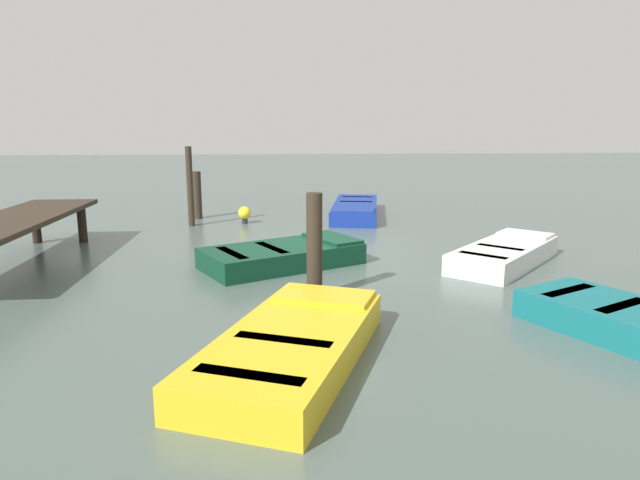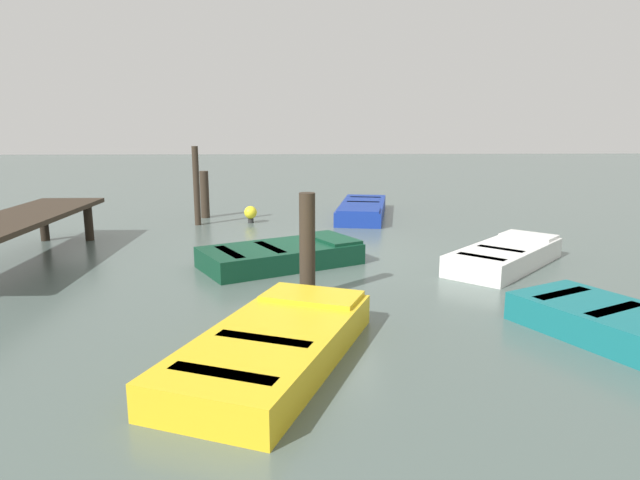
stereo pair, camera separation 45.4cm
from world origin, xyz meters
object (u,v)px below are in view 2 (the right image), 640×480
(rowboat_dark_green, at_px, (282,255))
(marker_buoy, at_px, (251,213))
(rowboat_teal, at_px, (631,328))
(rowboat_blue, at_px, (362,209))
(rowboat_white, at_px, (506,255))
(rowboat_yellow, at_px, (274,345))
(mooring_piling_far_left, at_px, (205,194))
(mooring_piling_mid_left, at_px, (307,246))
(mooring_piling_center, at_px, (196,186))
(dock_segment, at_px, (17,223))

(rowboat_dark_green, xyz_separation_m, marker_buoy, (4.84, 1.03, 0.07))
(rowboat_teal, xyz_separation_m, marker_buoy, (9.03, 5.60, 0.07))
(rowboat_blue, bearing_deg, marker_buoy, -62.58)
(rowboat_blue, distance_m, rowboat_white, 6.45)
(rowboat_blue, xyz_separation_m, marker_buoy, (-1.02, 3.27, 0.07))
(rowboat_white, bearing_deg, rowboat_yellow, 177.70)
(mooring_piling_far_left, height_order, marker_buoy, mooring_piling_far_left)
(rowboat_teal, relative_size, mooring_piling_mid_left, 1.87)
(mooring_piling_center, relative_size, mooring_piling_mid_left, 1.27)
(mooring_piling_far_left, bearing_deg, mooring_piling_center, 179.88)
(rowboat_dark_green, bearing_deg, rowboat_teal, -70.60)
(rowboat_dark_green, height_order, mooring_piling_far_left, mooring_piling_far_left)
(dock_segment, distance_m, rowboat_white, 9.67)
(mooring_piling_far_left, bearing_deg, marker_buoy, -123.95)
(rowboat_blue, xyz_separation_m, rowboat_white, (-6.08, -2.16, 0.00))
(mooring_piling_center, bearing_deg, rowboat_dark_green, -151.64)
(dock_segment, distance_m, rowboat_yellow, 7.23)
(dock_segment, distance_m, rowboat_teal, 10.80)
(dock_segment, bearing_deg, mooring_piling_center, -32.86)
(rowboat_yellow, xyz_separation_m, mooring_piling_center, (9.13, 2.53, 0.86))
(mooring_piling_center, distance_m, marker_buoy, 1.66)
(mooring_piling_mid_left, bearing_deg, mooring_piling_far_left, 20.46)
(mooring_piling_center, bearing_deg, rowboat_white, -124.91)
(rowboat_blue, distance_m, mooring_piling_mid_left, 8.17)
(rowboat_yellow, xyz_separation_m, mooring_piling_mid_left, (2.47, -0.42, 0.63))
(rowboat_yellow, xyz_separation_m, mooring_piling_far_left, (10.36, 2.52, 0.48))
(rowboat_white, distance_m, mooring_piling_far_left, 9.14)
(marker_buoy, bearing_deg, rowboat_blue, -72.67)
(rowboat_blue, bearing_deg, mooring_piling_far_left, -79.19)
(rowboat_white, bearing_deg, mooring_piling_mid_left, 158.28)
(rowboat_dark_green, relative_size, marker_buoy, 7.03)
(mooring_piling_far_left, distance_m, mooring_piling_center, 1.29)
(marker_buoy, bearing_deg, rowboat_yellow, -173.36)
(dock_segment, bearing_deg, rowboat_white, -92.98)
(dock_segment, height_order, rowboat_blue, dock_segment)
(dock_segment, height_order, rowboat_white, dock_segment)
(rowboat_yellow, relative_size, marker_buoy, 7.66)
(rowboat_white, height_order, marker_buoy, marker_buoy)
(rowboat_white, distance_m, mooring_piling_mid_left, 4.39)
(rowboat_teal, bearing_deg, rowboat_white, 154.90)
(rowboat_yellow, bearing_deg, mooring_piling_far_left, 35.06)
(mooring_piling_mid_left, relative_size, marker_buoy, 3.54)
(rowboat_blue, relative_size, mooring_piling_mid_left, 2.50)
(rowboat_teal, relative_size, marker_buoy, 6.61)
(rowboat_dark_green, distance_m, marker_buoy, 4.94)
(mooring_piling_far_left, bearing_deg, mooring_piling_mid_left, -159.54)
(marker_buoy, bearing_deg, mooring_piling_far_left, 56.05)
(rowboat_dark_green, height_order, marker_buoy, marker_buoy)
(dock_segment, distance_m, mooring_piling_mid_left, 6.21)
(rowboat_yellow, bearing_deg, mooring_piling_mid_left, 11.66)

